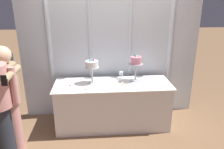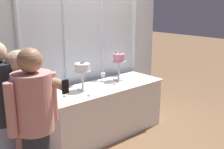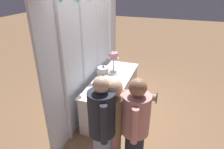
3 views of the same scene
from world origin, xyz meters
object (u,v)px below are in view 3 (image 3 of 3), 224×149
at_px(cake_table, 112,95).
at_px(guest_man_dark_suit, 135,130).
at_px(tealight_far_left, 101,94).
at_px(tealight_near_right, 117,75).
at_px(guest_girl_blue_dress, 114,125).
at_px(cake_display_nearright, 114,57).
at_px(cake_display_nearleft, 103,72).
at_px(guest_man_pink_jacket, 102,129).
at_px(wine_glass, 105,70).
at_px(tealight_near_left, 116,90).

distance_m(cake_table, guest_man_dark_suit, 1.75).
height_order(tealight_far_left, tealight_near_right, same).
distance_m(guest_girl_blue_dress, guest_man_dark_suit, 0.29).
bearing_deg(guest_girl_blue_dress, cake_display_nearright, 18.91).
bearing_deg(tealight_far_left, cake_table, 1.54).
bearing_deg(guest_man_dark_suit, cake_display_nearleft, 37.68).
bearing_deg(guest_girl_blue_dress, guest_man_pink_jacket, 148.25).
distance_m(cake_table, wine_glass, 0.55).
bearing_deg(cake_display_nearright, tealight_near_right, -146.16).
relative_size(tealight_far_left, guest_man_pink_jacket, 0.03).
xyz_separation_m(guest_man_pink_jacket, guest_girl_blue_dress, (0.16, -0.10, -0.02)).
xyz_separation_m(cake_table, cake_display_nearright, (0.39, 0.11, 0.70)).
xyz_separation_m(cake_table, cake_display_nearleft, (-0.33, 0.06, 0.67)).
bearing_deg(wine_glass, tealight_near_left, -143.94).
relative_size(cake_display_nearright, tealight_far_left, 8.89).
bearing_deg(cake_display_nearleft, tealight_near_right, -12.62).
bearing_deg(wine_glass, tealight_far_left, -164.29).
relative_size(tealight_near_left, guest_man_pink_jacket, 0.02).
bearing_deg(guest_man_dark_suit, guest_girl_blue_dress, 86.35).
distance_m(cake_display_nearright, wine_glass, 0.34).
xyz_separation_m(cake_table, guest_man_dark_suit, (-1.47, -0.81, 0.48)).
xyz_separation_m(tealight_near_left, guest_girl_blue_dress, (-1.02, -0.31, 0.08)).
bearing_deg(tealight_near_right, tealight_far_left, 178.03).
distance_m(wine_glass, guest_man_pink_jacket, 1.88).
xyz_separation_m(cake_display_nearright, tealight_near_left, (-0.82, -0.32, -0.30)).
distance_m(wine_glass, guest_girl_blue_dress, 1.77).
relative_size(tealight_near_right, guest_man_dark_suit, 0.03).
relative_size(wine_glass, tealight_far_left, 2.53).
relative_size(cake_display_nearleft, tealight_near_left, 10.19).
bearing_deg(guest_girl_blue_dress, guest_man_dark_suit, -93.65).
bearing_deg(tealight_far_left, tealight_near_right, -1.97).
xyz_separation_m(tealight_far_left, tealight_near_right, (0.83, -0.03, 0.00)).
relative_size(cake_table, tealight_near_left, 47.63).
bearing_deg(tealight_near_right, cake_display_nearright, 33.84).
height_order(cake_display_nearleft, cake_display_nearright, cake_display_nearright).
distance_m(tealight_near_right, guest_girl_blue_dress, 1.68).
height_order(cake_table, cake_display_nearleft, cake_display_nearleft).
xyz_separation_m(tealight_near_left, tealight_near_right, (0.59, 0.17, 0.00)).
height_order(wine_glass, guest_man_pink_jacket, guest_man_pink_jacket).
height_order(cake_display_nearright, tealight_near_right, cake_display_nearright).
distance_m(tealight_far_left, guest_man_pink_jacket, 1.03).
relative_size(cake_display_nearright, tealight_near_left, 11.36).
bearing_deg(wine_glass, cake_display_nearright, -25.39).
bearing_deg(cake_display_nearright, guest_man_dark_suit, -153.61).
xyz_separation_m(cake_display_nearright, tealight_far_left, (-1.06, -0.12, -0.31)).
bearing_deg(tealight_near_right, tealight_near_left, -164.22).
bearing_deg(cake_display_nearright, guest_man_pink_jacket, -165.17).
bearing_deg(guest_man_pink_jacket, cake_table, 14.72).
height_order(cake_display_nearleft, guest_man_dark_suit, guest_man_dark_suit).
distance_m(tealight_far_left, guest_man_dark_suit, 1.13).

